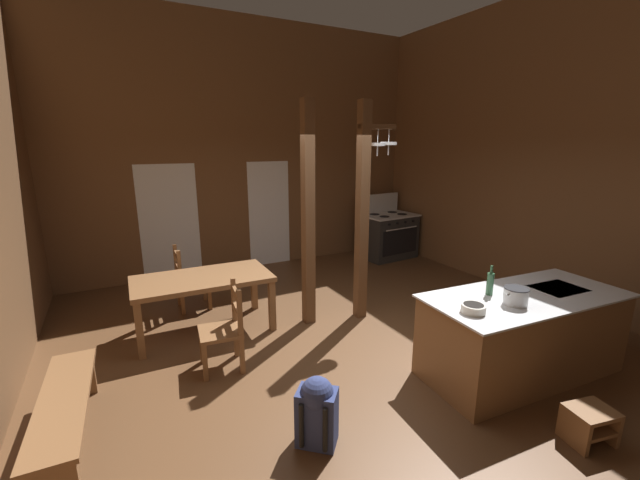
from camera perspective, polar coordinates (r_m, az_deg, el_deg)
ground_plane at (r=4.93m, az=5.40°, el=-16.01°), size 7.62×8.28×0.10m
wall_back at (r=7.73m, az=-10.27°, el=12.89°), size 7.62×0.14×4.58m
wall_right at (r=6.85m, az=31.52°, el=10.99°), size 0.14×8.28×4.58m
glazed_door_back_left at (r=7.46m, az=-20.94°, el=2.36°), size 1.00×0.01×2.05m
glazed_panel_back_right at (r=7.90m, az=-7.35°, el=3.77°), size 0.84×0.01×2.05m
kitchen_island at (r=4.77m, az=27.14°, el=-12.01°), size 2.23×1.12×0.89m
stove_range at (r=8.53m, az=9.73°, el=0.71°), size 1.20×0.90×1.32m
support_post_with_pot_rack at (r=5.31m, az=6.37°, el=4.73°), size 0.57×0.23×2.93m
support_post_center at (r=5.10m, az=-1.73°, el=3.32°), size 0.14×0.14×2.93m
step_stool at (r=4.19m, az=34.45°, el=-20.94°), size 0.41×0.35×0.30m
dining_table at (r=5.30m, az=-16.62°, el=-6.02°), size 1.72×0.94×0.74m
ladderback_chair_near_window at (r=6.13m, az=-18.45°, el=-5.39°), size 0.45×0.45×0.95m
ladderback_chair_by_post at (r=4.47m, az=-13.57°, el=-12.41°), size 0.49×0.49×0.95m
bench_along_left_wall at (r=4.00m, az=-32.93°, el=-20.17°), size 0.43×1.56×0.44m
backpack at (r=3.46m, az=-0.44°, el=-23.29°), size 0.39×0.39×0.60m
stockpot_on_counter at (r=4.26m, az=26.48°, el=-7.28°), size 0.30×0.23×0.17m
mixing_bowl_on_counter at (r=3.93m, az=21.31°, el=-9.21°), size 0.22×0.22×0.08m
bottle_tall_on_counter at (r=4.40m, az=23.40°, el=-5.76°), size 0.07×0.07×0.31m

